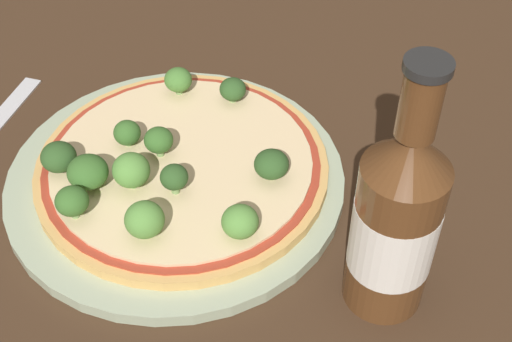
{
  "coord_description": "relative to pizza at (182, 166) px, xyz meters",
  "views": [
    {
      "loc": [
        0.16,
        -0.43,
        0.46
      ],
      "look_at": [
        0.07,
        -0.04,
        0.06
      ],
      "focal_mm": 50.0,
      "sensor_mm": 36.0,
      "label": 1
    }
  ],
  "objects": [
    {
      "name": "broccoli_floret_6",
      "position": [
        0.08,
        -0.0,
        0.02
      ],
      "size": [
        0.03,
        0.03,
        0.03
      ],
      "color": "#7A9E5B",
      "rests_on": "pizza"
    },
    {
      "name": "broccoli_floret_5",
      "position": [
        -0.06,
        -0.08,
        0.02
      ],
      "size": [
        0.03,
        0.03,
        0.03
      ],
      "color": "#7A9E5B",
      "rests_on": "pizza"
    },
    {
      "name": "broccoli_floret_11",
      "position": [
        -0.1,
        -0.03,
        0.02
      ],
      "size": [
        0.03,
        0.03,
        0.03
      ],
      "color": "#7A9E5B",
      "rests_on": "pizza"
    },
    {
      "name": "broccoli_floret_9",
      "position": [
        -0.02,
        0.0,
        0.02
      ],
      "size": [
        0.03,
        0.03,
        0.03
      ],
      "color": "#7A9E5B",
      "rests_on": "pizza"
    },
    {
      "name": "beer_bottle",
      "position": [
        0.19,
        -0.08,
        0.06
      ],
      "size": [
        0.06,
        0.06,
        0.22
      ],
      "color": "#563319",
      "rests_on": "ground_plane"
    },
    {
      "name": "broccoli_floret_7",
      "position": [
        0.07,
        -0.07,
        0.02
      ],
      "size": [
        0.03,
        0.03,
        0.03
      ],
      "color": "#7A9E5B",
      "rests_on": "pizza"
    },
    {
      "name": "broccoli_floret_0",
      "position": [
        0.02,
        0.09,
        0.02
      ],
      "size": [
        0.03,
        0.03,
        0.02
      ],
      "color": "#7A9E5B",
      "rests_on": "pizza"
    },
    {
      "name": "plate",
      "position": [
        -0.01,
        -0.0,
        -0.01
      ],
      "size": [
        0.3,
        0.3,
        0.01
      ],
      "color": "#A3B293",
      "rests_on": "ground_plane"
    },
    {
      "name": "broccoli_floret_4",
      "position": [
        -0.03,
        0.09,
        0.02
      ],
      "size": [
        0.03,
        0.03,
        0.03
      ],
      "color": "#7A9E5B",
      "rests_on": "pizza"
    },
    {
      "name": "broccoli_floret_3",
      "position": [
        -0.07,
        -0.05,
        0.02
      ],
      "size": [
        0.03,
        0.03,
        0.03
      ],
      "color": "#7A9E5B",
      "rests_on": "pizza"
    },
    {
      "name": "broccoli_floret_8",
      "position": [
        0.0,
        -0.04,
        0.02
      ],
      "size": [
        0.02,
        0.02,
        0.03
      ],
      "color": "#7A9E5B",
      "rests_on": "pizza"
    },
    {
      "name": "pizza",
      "position": [
        0.0,
        0.0,
        0.0
      ],
      "size": [
        0.26,
        0.26,
        0.01
      ],
      "color": "tan",
      "rests_on": "plate"
    },
    {
      "name": "broccoli_floret_10",
      "position": [
        -0.03,
        -0.04,
        0.03
      ],
      "size": [
        0.03,
        0.03,
        0.03
      ],
      "color": "#7A9E5B",
      "rests_on": "pizza"
    },
    {
      "name": "broccoli_floret_1",
      "position": [
        -0.0,
        -0.09,
        0.02
      ],
      "size": [
        0.03,
        0.03,
        0.03
      ],
      "color": "#7A9E5B",
      "rests_on": "pizza"
    },
    {
      "name": "broccoli_floret_2",
      "position": [
        -0.05,
        0.01,
        0.02
      ],
      "size": [
        0.02,
        0.02,
        0.02
      ],
      "color": "#7A9E5B",
      "rests_on": "pizza"
    },
    {
      "name": "ground_plane",
      "position": [
        0.01,
        0.01,
        -0.02
      ],
      "size": [
        3.0,
        3.0,
        0.0
      ],
      "primitive_type": "plane",
      "color": "#3D2819"
    }
  ]
}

